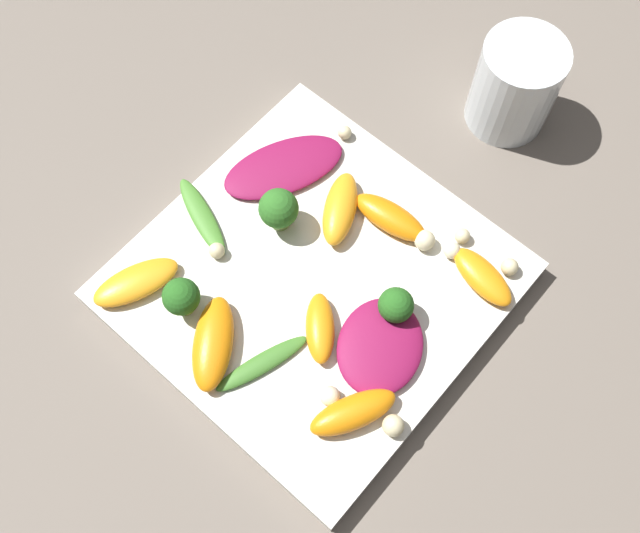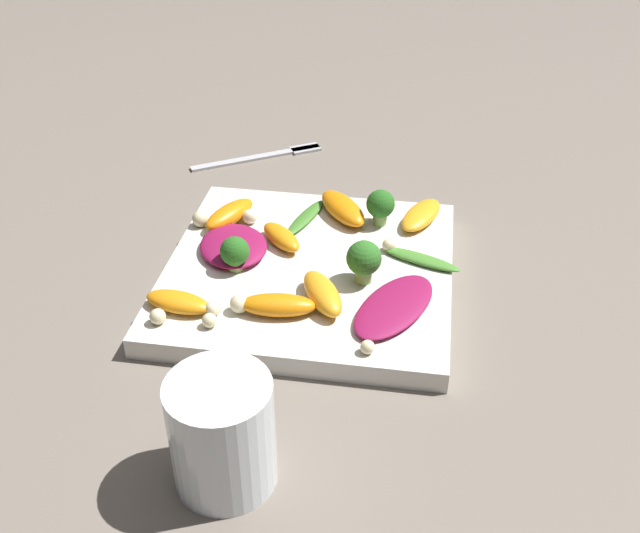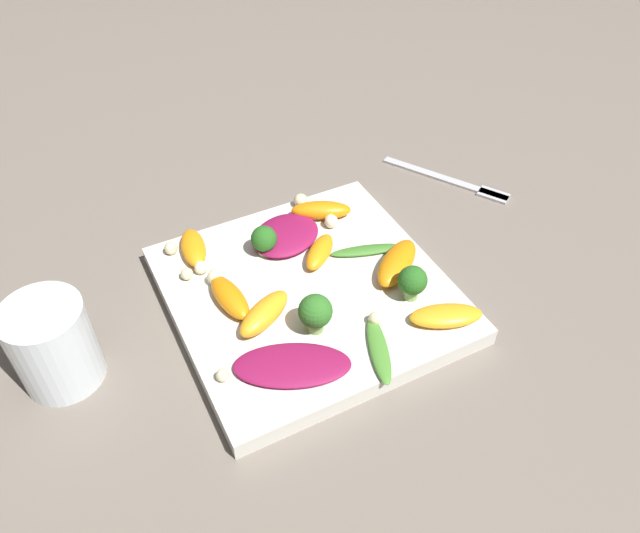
{
  "view_description": "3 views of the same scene",
  "coord_description": "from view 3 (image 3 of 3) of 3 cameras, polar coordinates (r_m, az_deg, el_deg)",
  "views": [
    {
      "loc": [
        0.16,
        -0.17,
        0.58
      ],
      "look_at": [
        0.0,
        0.01,
        0.03
      ],
      "focal_mm": 42.0,
      "sensor_mm": 36.0,
      "label": 1
    },
    {
      "loc": [
        -0.1,
        0.59,
        0.43
      ],
      "look_at": [
        -0.01,
        0.02,
        0.03
      ],
      "focal_mm": 42.0,
      "sensor_mm": 36.0,
      "label": 2
    },
    {
      "loc": [
        -0.41,
        0.2,
        0.48
      ],
      "look_at": [
        0.01,
        -0.02,
        0.03
      ],
      "focal_mm": 35.0,
      "sensor_mm": 36.0,
      "label": 3
    }
  ],
  "objects": [
    {
      "name": "radicchio_leaf_0",
      "position": [
        0.7,
        -3.16,
        2.89
      ],
      "size": [
        0.09,
        0.1,
        0.01
      ],
      "color": "maroon",
      "rests_on": "plate"
    },
    {
      "name": "fork",
      "position": [
        0.83,
        12.55,
        7.52
      ],
      "size": [
        0.16,
        0.1,
        0.01
      ],
      "color": "#B2B2B7",
      "rests_on": "ground_plane"
    },
    {
      "name": "orange_segment_2",
      "position": [
        0.63,
        -8.24,
        -2.81
      ],
      "size": [
        0.07,
        0.03,
        0.02
      ],
      "color": "orange",
      "rests_on": "plate"
    },
    {
      "name": "broccoli_floret_0",
      "position": [
        0.59,
        -0.43,
        -4.22
      ],
      "size": [
        0.03,
        0.03,
        0.04
      ],
      "color": "#7A9E51",
      "rests_on": "plate"
    },
    {
      "name": "macadamia_nut_6",
      "position": [
        0.65,
        -9.53,
        -0.97
      ],
      "size": [
        0.02,
        0.02,
        0.02
      ],
      "color": "beige",
      "rests_on": "plate"
    },
    {
      "name": "ground_plane",
      "position": [
        0.66,
        -1.06,
        -3.11
      ],
      "size": [
        2.4,
        2.4,
        0.0
      ],
      "primitive_type": "plane",
      "color": "#6B6056"
    },
    {
      "name": "orange_segment_0",
      "position": [
        0.67,
        -0.03,
        1.34
      ],
      "size": [
        0.06,
        0.06,
        0.02
      ],
      "color": "orange",
      "rests_on": "plate"
    },
    {
      "name": "macadamia_nut_2",
      "position": [
        0.57,
        -8.9,
        -9.78
      ],
      "size": [
        0.01,
        0.01,
        0.01
      ],
      "color": "beige",
      "rests_on": "plate"
    },
    {
      "name": "orange_segment_5",
      "position": [
        0.62,
        11.44,
        -4.43
      ],
      "size": [
        0.05,
        0.08,
        0.01
      ],
      "color": "orange",
      "rests_on": "plate"
    },
    {
      "name": "drinking_glass",
      "position": [
        0.61,
        -23.21,
        -6.59
      ],
      "size": [
        0.07,
        0.07,
        0.09
      ],
      "color": "white",
      "rests_on": "ground_plane"
    },
    {
      "name": "macadamia_nut_0",
      "position": [
        0.66,
        -12.09,
        -0.66
      ],
      "size": [
        0.01,
        0.01,
        0.01
      ],
      "color": "beige",
      "rests_on": "plate"
    },
    {
      "name": "orange_segment_1",
      "position": [
        0.69,
        -11.5,
        1.71
      ],
      "size": [
        0.06,
        0.04,
        0.02
      ],
      "color": "orange",
      "rests_on": "plate"
    },
    {
      "name": "radicchio_leaf_1",
      "position": [
        0.57,
        -2.55,
        -9.0
      ],
      "size": [
        0.09,
        0.12,
        0.01
      ],
      "color": "maroon",
      "rests_on": "plate"
    },
    {
      "name": "orange_segment_4",
      "position": [
        0.61,
        -5.11,
        -4.29
      ],
      "size": [
        0.06,
        0.07,
        0.02
      ],
      "color": "orange",
      "rests_on": "plate"
    },
    {
      "name": "broccoli_floret_1",
      "position": [
        0.67,
        -5.14,
        2.45
      ],
      "size": [
        0.03,
        0.03,
        0.03
      ],
      "color": "#84AD5B",
      "rests_on": "plate"
    },
    {
      "name": "broccoli_floret_2",
      "position": [
        0.63,
        8.45,
        -1.37
      ],
      "size": [
        0.03,
        0.03,
        0.04
      ],
      "color": "#84AD5B",
      "rests_on": "plate"
    },
    {
      "name": "macadamia_nut_5",
      "position": [
        0.67,
        -10.82,
        -0.1
      ],
      "size": [
        0.01,
        0.01,
        0.01
      ],
      "color": "beige",
      "rests_on": "plate"
    },
    {
      "name": "arugula_sprig_0",
      "position": [
        0.59,
        5.4,
        -7.56
      ],
      "size": [
        0.08,
        0.04,
        0.01
      ],
      "color": "#47842D",
      "rests_on": "plate"
    },
    {
      "name": "plate",
      "position": [
        0.65,
        -1.07,
        -2.5
      ],
      "size": [
        0.27,
        0.27,
        0.02
      ],
      "color": "silver",
      "rests_on": "ground_plane"
    },
    {
      "name": "arugula_sprig_1",
      "position": [
        0.68,
        4.31,
        1.5
      ],
      "size": [
        0.04,
        0.08,
        0.01
      ],
      "color": "#3D7528",
      "rests_on": "plate"
    },
    {
      "name": "macadamia_nut_7",
      "position": [
        0.71,
        1.02,
        4.16
      ],
      "size": [
        0.02,
        0.02,
        0.02
      ],
      "color": "beige",
      "rests_on": "plate"
    },
    {
      "name": "macadamia_nut_3",
      "position": [
        0.7,
        -13.47,
        1.64
      ],
      "size": [
        0.01,
        0.01,
        0.01
      ],
      "color": "beige",
      "rests_on": "plate"
    },
    {
      "name": "orange_segment_6",
      "position": [
        0.66,
        7.05,
        0.35
      ],
      "size": [
        0.07,
        0.08,
        0.02
      ],
      "color": "orange",
      "rests_on": "plate"
    },
    {
      "name": "orange_segment_3",
      "position": [
        0.72,
        0.1,
        5.17
      ],
      "size": [
        0.05,
        0.07,
        0.02
      ],
      "color": "orange",
      "rests_on": "plate"
    },
    {
      "name": "macadamia_nut_1",
      "position": [
        0.74,
        -1.77,
        6.05
      ],
      "size": [
        0.02,
        0.02,
        0.02
      ],
      "color": "beige",
      "rests_on": "plate"
    },
    {
      "name": "macadamia_nut_4",
      "position": [
        0.61,
        5.06,
        -4.74
      ],
      "size": [
        0.01,
        0.01,
        0.01
      ],
      "color": "beige",
      "rests_on": "plate"
    }
  ]
}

